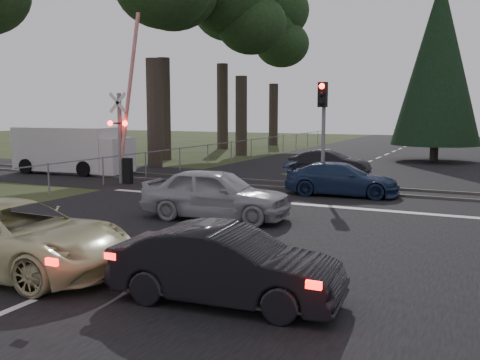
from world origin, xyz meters
The scene contains 18 objects.
ground centered at (0.00, 0.00, 0.00)m, with size 120.00×120.00×0.00m, color #273317.
road centered at (0.00, 10.00, 0.01)m, with size 14.00×100.00×0.01m, color black.
rail_corridor centered at (0.00, 12.00, 0.01)m, with size 120.00×8.00×0.01m, color black.
stop_line centered at (0.00, 8.20, 0.01)m, with size 13.00×0.35×0.00m, color silver.
rail_near centered at (0.00, 11.20, 0.05)m, with size 120.00×0.12×0.10m, color #59544C.
rail_far centered at (0.00, 12.80, 0.05)m, with size 120.00×0.12×0.10m, color #59544C.
crossing_signal centered at (-7.27, 9.79, 2.06)m, with size 1.62×0.38×6.96m.
traffic_signal_center centered at (1.00, 10.68, 2.81)m, with size 0.32×0.48×4.10m.
euc_tree_c centered at (-9.00, 25.00, 9.51)m, with size 6.00×6.00×13.20m.
euc_tree_e centered at (-11.00, 36.00, 9.51)m, with size 6.00×6.00×13.20m.
conifer_tree centered at (3.50, 26.00, 5.99)m, with size 5.20×5.20×11.00m.
fence_left centered at (-7.80, 22.50, 0.00)m, with size 0.10×36.00×1.20m, color slate, non-canonical shape.
cream_coupe centered at (-1.57, -1.22, 0.68)m, with size 2.26×4.90×1.36m, color beige.
dark_hatchback centered at (2.89, -0.96, 0.62)m, with size 1.31×3.74×1.23m, color black.
silver_car centered at (-0.38, 4.91, 0.73)m, with size 1.72×4.27×1.46m, color #999BA0.
blue_sedan centered at (1.77, 10.63, 0.60)m, with size 1.67×4.11×1.19m, color #192A4C.
dark_car_far centered at (-0.20, 16.01, 0.61)m, with size 1.29×3.70×1.22m, color black.
white_van centered at (-11.84, 11.83, 1.14)m, with size 5.94×2.61×2.26m.
Camera 1 is at (6.64, -8.38, 3.09)m, focal length 40.00 mm.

